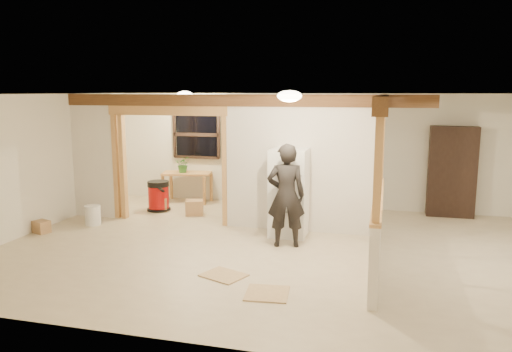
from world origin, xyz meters
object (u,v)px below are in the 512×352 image
(refrigerator, at_px, (289,193))
(woman, at_px, (286,195))
(shop_vac, at_px, (158,196))
(bookshelf, at_px, (452,172))
(work_table, at_px, (187,187))

(refrigerator, bearing_deg, woman, -83.38)
(refrigerator, height_order, shop_vac, refrigerator)
(refrigerator, distance_m, bookshelf, 3.68)
(refrigerator, xyz_separation_m, shop_vac, (-3.07, 1.12, -0.45))
(work_table, bearing_deg, shop_vac, -117.15)
(shop_vac, height_order, bookshelf, bookshelf)
(woman, bearing_deg, bookshelf, -149.32)
(woman, distance_m, bookshelf, 4.03)
(refrigerator, distance_m, work_table, 3.53)
(shop_vac, distance_m, bookshelf, 6.14)
(woman, xyz_separation_m, work_table, (-2.88, 2.73, -0.51))
(work_table, xyz_separation_m, shop_vac, (-0.26, -0.97, -0.02))
(bookshelf, bearing_deg, refrigerator, -143.32)
(woman, height_order, work_table, woman)
(refrigerator, relative_size, shop_vac, 2.37)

